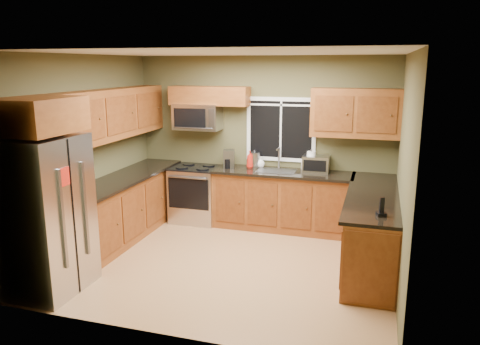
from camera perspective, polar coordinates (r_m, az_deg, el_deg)
The scene contains 29 objects.
floor at distance 6.32m, azimuth -1.37°, elevation -10.87°, with size 4.20×4.20×0.00m, color #AC784B.
ceiling at distance 5.78m, azimuth -1.52°, elevation 14.40°, with size 4.20×4.20×0.00m, color white.
back_wall at distance 7.61m, azimuth 2.78°, elevation 3.86°, with size 4.20×4.20×0.00m, color brown.
front_wall at distance 4.28m, azimuth -8.96°, elevation -3.59°, with size 4.20×4.20×0.00m, color brown.
left_wall at distance 6.84m, azimuth -18.41°, elevation 2.17°, with size 3.60×3.60×0.00m, color brown.
right_wall at distance 5.63m, azimuth 19.32°, elevation -0.15°, with size 3.60×3.60×0.00m, color brown.
window at distance 7.49m, azimuth 5.00°, elevation 5.26°, with size 1.12×0.03×1.02m.
base_cabinets_left at distance 7.28m, azimuth -13.83°, elevation -4.21°, with size 0.60×2.65×0.90m, color brown.
countertop_left at distance 7.15m, azimuth -13.86°, elevation -0.63°, with size 0.65×2.65×0.04m, color black.
base_cabinets_back at distance 7.43m, azimuth 5.26°, elevation -3.52°, with size 2.17×0.60×0.90m, color brown.
countertop_back at distance 7.29m, azimuth 5.30°, elevation -0.03°, with size 2.17×0.65×0.04m, color black.
base_cabinets_peninsula at distance 6.39m, azimuth 15.83°, elevation -6.77°, with size 0.60×2.52×0.90m.
countertop_peninsula at distance 6.26m, azimuth 15.87°, elevation -2.68°, with size 0.65×2.50×0.04m, color black.
upper_cabinets_left at distance 7.07m, azimuth -15.40°, elevation 6.88°, with size 0.33×2.65×0.72m, color brown.
upper_cabinets_back_left at distance 7.62m, azimuth -3.76°, elevation 9.32°, with size 1.30×0.33×0.30m, color brown.
upper_cabinets_back_right at distance 7.17m, azimuth 13.91°, elevation 7.05°, with size 1.30×0.33×0.72m, color brown.
upper_cabinet_over_fridge at distance 5.51m, azimuth -23.55°, elevation 6.41°, with size 0.72×0.90×0.38m, color brown.
refrigerator at distance 5.73m, azimuth -22.52°, elevation -4.85°, with size 0.74×0.90×1.80m.
range at distance 7.81m, azimuth -5.38°, elevation -2.56°, with size 0.76×0.69×0.94m.
microwave at distance 7.69m, azimuth -5.20°, elevation 6.78°, with size 0.76×0.41×0.42m.
sink at distance 7.32m, azimuth 4.45°, elevation 0.31°, with size 0.60×0.42×0.36m.
toaster_oven at distance 7.31m, azimuth 9.25°, elevation 1.06°, with size 0.41×0.32×0.25m.
coffee_maker at distance 7.52m, azimuth -1.38°, elevation 1.62°, with size 0.22×0.26×0.28m.
kettle at distance 7.54m, azimuth 1.81°, elevation 1.67°, with size 0.21×0.21×0.30m.
paper_towel_roll at distance 7.32m, azimuth 8.65°, elevation 1.35°, with size 0.14×0.14×0.35m.
soap_bottle_a at distance 7.47m, azimuth 1.22°, elevation 1.61°, with size 0.11×0.11×0.28m, color red.
soap_bottle_b at distance 7.43m, azimuth 7.81°, elevation 1.05°, with size 0.08×0.09×0.18m, color white.
soap_bottle_c at distance 7.53m, azimuth 2.50°, elevation 1.28°, with size 0.14×0.14×0.17m, color white.
cordless_phone at distance 5.36m, azimuth 16.87°, elevation -4.44°, with size 0.12×0.12×0.21m.
Camera 1 is at (1.80, -5.49, 2.57)m, focal length 35.00 mm.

